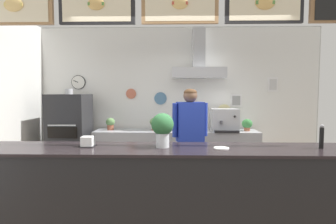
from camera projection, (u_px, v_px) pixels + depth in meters
back_wall_assembly at (179, 96)px, 5.48m from camera, size 5.62×2.52×2.93m
service_counter at (180, 193)px, 3.07m from camera, size 4.73×0.71×1.02m
back_prep_counter at (176, 154)px, 5.30m from camera, size 3.10×0.59×0.90m
pizza_oven at (70, 136)px, 5.18m from camera, size 0.69×0.72×1.69m
shop_worker at (190, 139)px, 4.16m from camera, size 0.54×0.31×1.68m
espresso_machine at (224, 120)px, 5.20m from camera, size 0.49×0.52×0.42m
potted_rosemary at (154, 123)px, 5.30m from camera, size 0.18×0.18×0.24m
potted_thyme at (110, 123)px, 5.33m from camera, size 0.17×0.17×0.23m
potted_oregano at (247, 124)px, 5.21m from camera, size 0.20×0.20×0.23m
napkin_holder at (88, 142)px, 3.11m from camera, size 0.16×0.15×0.13m
pepper_grinder at (322, 137)px, 2.99m from camera, size 0.05×0.05×0.27m
basil_vase at (163, 128)px, 3.05m from camera, size 0.25×0.25×0.38m
condiment_plate at (221, 148)px, 2.99m from camera, size 0.17×0.17×0.01m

